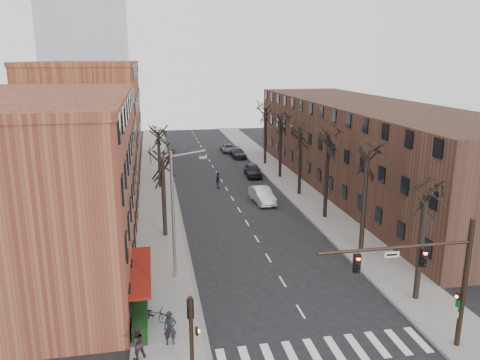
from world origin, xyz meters
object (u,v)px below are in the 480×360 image
silver_sedan (262,195)px  parked_car_near (253,170)px  pedestrian_a (170,328)px  bicycle (154,314)px  parked_car_mid (238,153)px

silver_sedan → parked_car_near: parked_car_near is taller
pedestrian_a → parked_car_near: bearing=68.2°
silver_sedan → bicycle: (-11.59, -21.67, -0.20)m
parked_car_near → pedestrian_a: pedestrian_a is taller
parked_car_mid → pedestrian_a: pedestrian_a is taller
parked_car_mid → pedestrian_a: size_ratio=2.55×
parked_car_near → bicycle: 35.51m
parked_car_near → bicycle: (-13.08, -33.01, -0.21)m
silver_sedan → pedestrian_a: pedestrian_a is taller
parked_car_mid → pedestrian_a: 49.19m
pedestrian_a → bicycle: 2.60m
parked_car_mid → silver_sedan: bearing=-95.6°
parked_car_mid → bicycle: size_ratio=2.74×
silver_sedan → parked_car_mid: 23.55m
bicycle → parked_car_mid: bearing=9.5°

